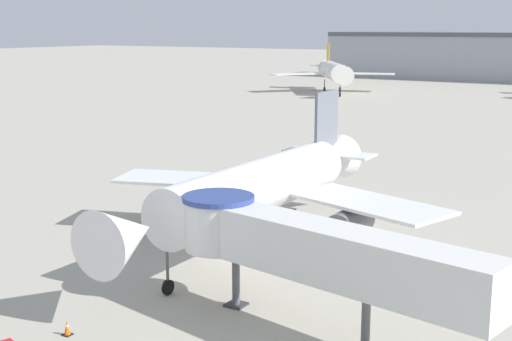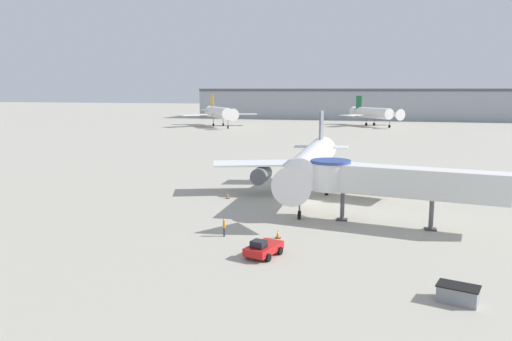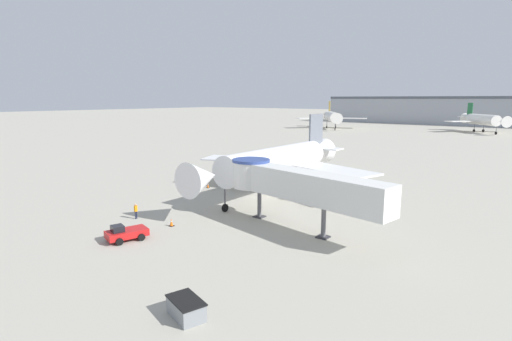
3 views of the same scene
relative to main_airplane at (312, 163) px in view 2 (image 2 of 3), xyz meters
The scene contains 11 objects.
ground_plane 5.09m from the main_airplane, 98.76° to the right, with size 800.00×800.00×0.00m, color #A8A393.
main_airplane is the anchor object (origin of this frame).
jet_bridge 14.23m from the main_airplane, 49.99° to the right, with size 18.77×6.37×6.22m.
pushback_tug_red 23.43m from the main_airplane, 92.00° to the right, with size 2.85×3.97×1.51m.
service_container_gray 31.87m from the main_airplane, 65.29° to the right, with size 2.90×2.24×1.13m.
traffic_cone_port_wing 11.24m from the main_airplane, 163.38° to the right, with size 0.43×0.43×0.71m.
traffic_cone_near_nose 18.37m from the main_airplane, 92.09° to the right, with size 0.48×0.48×0.79m.
ground_crew_marshaller 19.68m from the main_airplane, 106.71° to the right, with size 0.22×0.34×1.68m.
background_jet_green_tail 129.04m from the main_airplane, 87.62° to the left, with size 22.82×24.34×11.02m.
background_jet_gold_tail 123.02m from the main_airplane, 113.48° to the left, with size 26.71×27.51×11.52m.
terminal_building 172.46m from the main_airplane, 89.67° to the left, with size 152.13×20.66×13.78m.
Camera 2 is at (8.42, -58.37, 13.39)m, focal length 35.00 mm.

